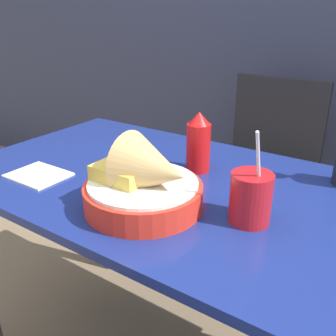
% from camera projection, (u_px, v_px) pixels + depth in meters
% --- Properties ---
extents(dining_table, '(1.28, 0.72, 0.73)m').
position_uv_depth(dining_table, '(176.00, 213.00, 1.07)').
color(dining_table, navy).
rests_on(dining_table, ground_plane).
extents(chair_far_window, '(0.40, 0.40, 0.90)m').
position_uv_depth(chair_far_window, '(267.00, 165.00, 1.64)').
color(chair_far_window, black).
rests_on(chair_far_window, ground_plane).
extents(food_basket, '(0.28, 0.28, 0.18)m').
position_uv_depth(food_basket, '(147.00, 184.00, 0.87)').
color(food_basket, red).
rests_on(food_basket, dining_table).
extents(ketchup_bottle, '(0.07, 0.07, 0.18)m').
position_uv_depth(ketchup_bottle, '(198.00, 143.00, 1.07)').
color(ketchup_bottle, red).
rests_on(ketchup_bottle, dining_table).
extents(drink_cup, '(0.09, 0.09, 0.23)m').
position_uv_depth(drink_cup, '(251.00, 199.00, 0.82)').
color(drink_cup, red).
rests_on(drink_cup, dining_table).
extents(napkin, '(0.16, 0.13, 0.01)m').
position_uv_depth(napkin, '(38.00, 175.00, 1.06)').
color(napkin, white).
rests_on(napkin, dining_table).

